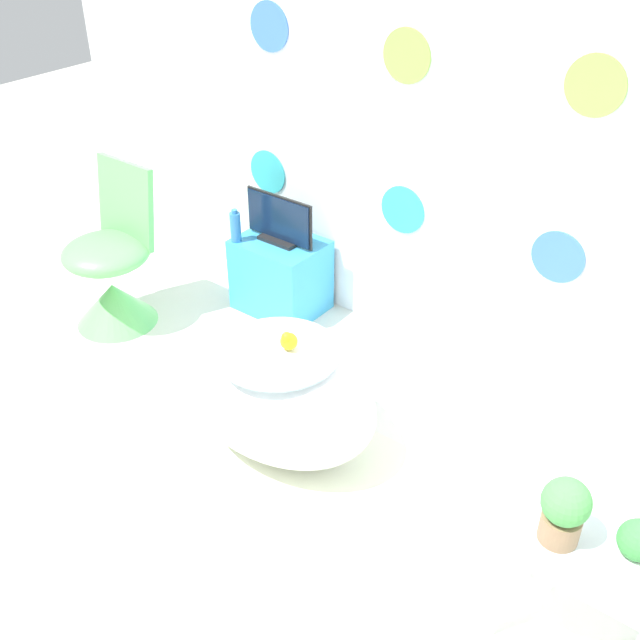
{
  "coord_description": "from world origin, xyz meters",
  "views": [
    {
      "loc": [
        1.81,
        -0.9,
        2.38
      ],
      "look_at": [
        0.33,
        1.03,
        0.77
      ],
      "focal_mm": 42.0,
      "sensor_mm": 36.0,
      "label": 1
    }
  ],
  "objects_px": {
    "potted_plant_left": "(564,510)",
    "tv": "(279,222)",
    "vase": "(235,227)",
    "chair": "(112,277)",
    "potted_plant_right": "(637,546)",
    "bathtub": "(280,395)"
  },
  "relations": [
    {
      "from": "chair",
      "to": "potted_plant_left",
      "type": "xyz_separation_m",
      "value": [
        2.71,
        -0.38,
        0.29
      ]
    },
    {
      "from": "vase",
      "to": "potted_plant_right",
      "type": "bearing_deg",
      "value": -19.66
    },
    {
      "from": "tv",
      "to": "potted_plant_right",
      "type": "height_order",
      "value": "tv"
    },
    {
      "from": "potted_plant_left",
      "to": "tv",
      "type": "bearing_deg",
      "value": 152.8
    },
    {
      "from": "tv",
      "to": "potted_plant_right",
      "type": "relative_size",
      "value": 2.35
    },
    {
      "from": "chair",
      "to": "tv",
      "type": "xyz_separation_m",
      "value": [
        0.65,
        0.68,
        0.27
      ]
    },
    {
      "from": "chair",
      "to": "vase",
      "type": "relative_size",
      "value": 4.75
    },
    {
      "from": "bathtub",
      "to": "chair",
      "type": "xyz_separation_m",
      "value": [
        -1.38,
        0.2,
        0.03
      ]
    },
    {
      "from": "chair",
      "to": "vase",
      "type": "xyz_separation_m",
      "value": [
        0.45,
        0.53,
        0.23
      ]
    },
    {
      "from": "chair",
      "to": "potted_plant_right",
      "type": "bearing_deg",
      "value": -6.92
    },
    {
      "from": "vase",
      "to": "potted_plant_right",
      "type": "distance_m",
      "value": 2.64
    },
    {
      "from": "bathtub",
      "to": "vase",
      "type": "relative_size",
      "value": 4.95
    },
    {
      "from": "bathtub",
      "to": "potted_plant_left",
      "type": "xyz_separation_m",
      "value": [
        1.33,
        -0.18,
        0.32
      ]
    },
    {
      "from": "bathtub",
      "to": "potted_plant_left",
      "type": "height_order",
      "value": "potted_plant_left"
    },
    {
      "from": "vase",
      "to": "potted_plant_left",
      "type": "height_order",
      "value": "potted_plant_left"
    },
    {
      "from": "chair",
      "to": "potted_plant_left",
      "type": "distance_m",
      "value": 2.76
    },
    {
      "from": "potted_plant_left",
      "to": "potted_plant_right",
      "type": "xyz_separation_m",
      "value": [
        0.22,
        0.03,
        -0.03
      ]
    },
    {
      "from": "vase",
      "to": "bathtub",
      "type": "bearing_deg",
      "value": -38.32
    },
    {
      "from": "potted_plant_left",
      "to": "chair",
      "type": "bearing_deg",
      "value": 171.93
    },
    {
      "from": "chair",
      "to": "potted_plant_left",
      "type": "height_order",
      "value": "chair"
    },
    {
      "from": "tv",
      "to": "vase",
      "type": "bearing_deg",
      "value": -143.5
    },
    {
      "from": "potted_plant_right",
      "to": "bathtub",
      "type": "bearing_deg",
      "value": 174.29
    }
  ]
}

